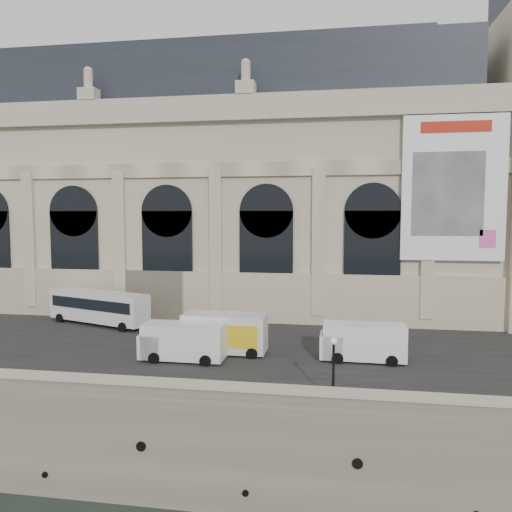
{
  "coord_description": "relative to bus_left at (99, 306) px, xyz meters",
  "views": [
    {
      "loc": [
        12.81,
        -25.77,
        16.68
      ],
      "look_at": [
        4.96,
        22.0,
        12.61
      ],
      "focal_mm": 35.0,
      "sensor_mm": 36.0,
      "label": 1
    }
  ],
  "objects": [
    {
      "name": "van_c",
      "position": [
        24.27,
        -7.93,
        -0.44
      ],
      "size": [
        6.13,
        2.61,
        2.72
      ],
      "color": "white",
      "rests_on": "quay"
    },
    {
      "name": "museum",
      "position": [
        3.86,
        12.31,
        11.9
      ],
      "size": [
        69.0,
        18.7,
        29.1
      ],
      "color": "beige",
      "rests_on": "quay"
    },
    {
      "name": "quay",
      "position": [
        9.84,
        16.45,
        -4.83
      ],
      "size": [
        160.0,
        70.0,
        6.0
      ],
      "primitive_type": "cube",
      "color": "gray",
      "rests_on": "ground"
    },
    {
      "name": "bus_left",
      "position": [
        0.0,
        0.0,
        0.0
      ],
      "size": [
        11.17,
        5.83,
        3.26
      ],
      "color": "silver",
      "rests_on": "quay"
    },
    {
      "name": "street",
      "position": [
        9.84,
        -4.55,
        -1.8
      ],
      "size": [
        160.0,
        24.0,
        0.06
      ],
      "primitive_type": "cube",
      "color": "#2D2D2D",
      "rests_on": "quay"
    },
    {
      "name": "box_truck",
      "position": [
        13.75,
        -7.62,
        -0.28
      ],
      "size": [
        7.65,
        2.79,
        3.07
      ],
      "color": "silver",
      "rests_on": "quay"
    },
    {
      "name": "ground",
      "position": [
        9.84,
        -18.55,
        -7.83
      ],
      "size": [
        260.0,
        260.0,
        0.0
      ],
      "primitive_type": "plane",
      "color": "black",
      "rests_on": "ground"
    },
    {
      "name": "parapet",
      "position": [
        9.84,
        -17.95,
        -1.21
      ],
      "size": [
        160.0,
        1.4,
        1.21
      ],
      "color": "gray",
      "rests_on": "quay"
    },
    {
      "name": "van_b",
      "position": [
        11.33,
        -9.99,
        -0.43
      ],
      "size": [
        6.16,
        2.6,
        2.74
      ],
      "color": "silver",
      "rests_on": "quay"
    },
    {
      "name": "lamp_right",
      "position": [
        22.51,
        -16.82,
        0.09
      ],
      "size": [
        0.39,
        0.39,
        3.86
      ],
      "color": "black",
      "rests_on": "quay"
    }
  ]
}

